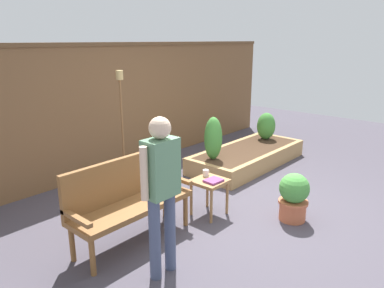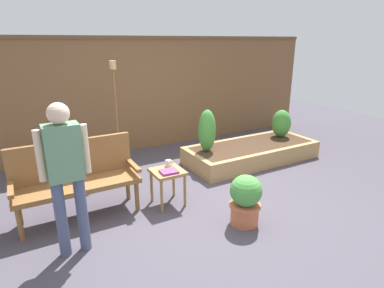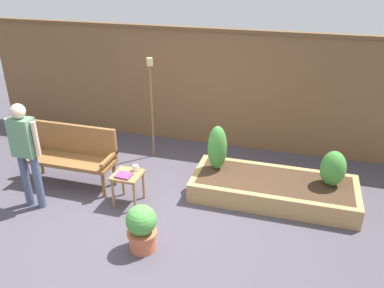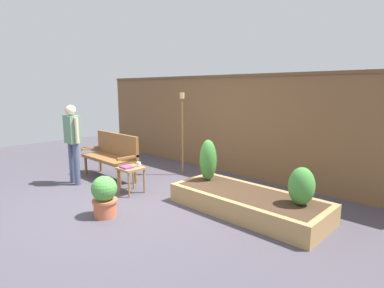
{
  "view_description": "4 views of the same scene",
  "coord_description": "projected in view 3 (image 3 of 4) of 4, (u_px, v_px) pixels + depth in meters",
  "views": [
    {
      "loc": [
        -3.73,
        -2.45,
        2.2
      ],
      "look_at": [
        0.02,
        0.86,
        0.76
      ],
      "focal_mm": 34.09,
      "sensor_mm": 36.0,
      "label": 1
    },
    {
      "loc": [
        -1.92,
        -3.19,
        2.08
      ],
      "look_at": [
        0.37,
        0.86,
        0.55
      ],
      "focal_mm": 29.62,
      "sensor_mm": 36.0,
      "label": 2
    },
    {
      "loc": [
        1.9,
        -4.13,
        3.29
      ],
      "look_at": [
        0.4,
        1.01,
        0.7
      ],
      "focal_mm": 36.76,
      "sensor_mm": 36.0,
      "label": 3
    },
    {
      "loc": [
        4.19,
        -2.88,
        1.88
      ],
      "look_at": [
        0.39,
        1.08,
        0.89
      ],
      "focal_mm": 29.07,
      "sensor_mm": 36.0,
      "label": 4
    }
  ],
  "objects": [
    {
      "name": "shrub_near_bench",
      "position": [
        217.0,
        148.0,
        5.93
      ],
      "size": [
        0.3,
        0.3,
        0.71
      ],
      "color": "brown",
      "rests_on": "raised_planter_bed"
    },
    {
      "name": "side_table",
      "position": [
        128.0,
        179.0,
        5.61
      ],
      "size": [
        0.4,
        0.4,
        0.48
      ],
      "color": "#9E7042",
      "rests_on": "ground_plane"
    },
    {
      "name": "garden_bench",
      "position": [
        71.0,
        151.0,
        6.09
      ],
      "size": [
        1.44,
        0.48,
        0.94
      ],
      "color": "brown",
      "rests_on": "ground_plane"
    },
    {
      "name": "tiki_torch",
      "position": [
        151.0,
        92.0,
        6.59
      ],
      "size": [
        0.1,
        0.1,
        1.79
      ],
      "color": "brown",
      "rests_on": "ground_plane"
    },
    {
      "name": "person_by_bench",
      "position": [
        25.0,
        148.0,
        5.31
      ],
      "size": [
        0.47,
        0.2,
        1.56
      ],
      "color": "#475170",
      "rests_on": "ground_plane"
    },
    {
      "name": "cup_on_table",
      "position": [
        135.0,
        168.0,
        5.64
      ],
      "size": [
        0.11,
        0.08,
        0.09
      ],
      "color": "silver",
      "rests_on": "side_table"
    },
    {
      "name": "raised_planter_bed",
      "position": [
        273.0,
        189.0,
        5.83
      ],
      "size": [
        2.4,
        1.0,
        0.3
      ],
      "color": "#AD8451",
      "rests_on": "ground_plane"
    },
    {
      "name": "shrub_far_corner",
      "position": [
        333.0,
        168.0,
        5.55
      ],
      "size": [
        0.36,
        0.36,
        0.53
      ],
      "color": "brown",
      "rests_on": "raised_planter_bed"
    },
    {
      "name": "fence_back",
      "position": [
        195.0,
        87.0,
        7.25
      ],
      "size": [
        8.4,
        0.14,
        2.16
      ],
      "color": "brown",
      "rests_on": "ground_plane"
    },
    {
      "name": "potted_boxwood",
      "position": [
        142.0,
        227.0,
        4.73
      ],
      "size": [
        0.37,
        0.37,
        0.62
      ],
      "color": "#C66642",
      "rests_on": "ground_plane"
    },
    {
      "name": "book_on_table",
      "position": [
        124.0,
        175.0,
        5.51
      ],
      "size": [
        0.23,
        0.19,
        0.03
      ],
      "primitive_type": "cube",
      "rotation": [
        0.0,
        0.0,
        -0.06
      ],
      "color": "#7F3875",
      "rests_on": "side_table"
    },
    {
      "name": "ground_plane",
      "position": [
        144.0,
        216.0,
        5.48
      ],
      "size": [
        14.0,
        14.0,
        0.0
      ],
      "primitive_type": "plane",
      "color": "#47424C"
    }
  ]
}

